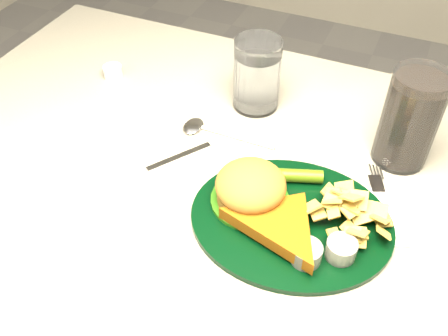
% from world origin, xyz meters
% --- Properties ---
extents(table, '(1.20, 0.80, 0.75)m').
position_xyz_m(table, '(0.00, 0.00, 0.38)').
color(table, '#9D9A8E').
rests_on(table, ground).
extents(dinner_plate, '(0.33, 0.29, 0.07)m').
position_xyz_m(dinner_plate, '(0.09, -0.05, 0.78)').
color(dinner_plate, black).
rests_on(dinner_plate, table).
extents(water_glass, '(0.09, 0.09, 0.13)m').
position_xyz_m(water_glass, '(-0.06, 0.20, 0.82)').
color(water_glass, white).
rests_on(water_glass, table).
extents(cola_glass, '(0.10, 0.10, 0.16)m').
position_xyz_m(cola_glass, '(0.21, 0.16, 0.83)').
color(cola_glass, black).
rests_on(cola_glass, table).
extents(fork_napkin, '(0.17, 0.19, 0.01)m').
position_xyz_m(fork_napkin, '(0.18, 0.01, 0.76)').
color(fork_napkin, white).
rests_on(fork_napkin, table).
extents(spoon, '(0.12, 0.15, 0.01)m').
position_xyz_m(spoon, '(-0.12, 0.01, 0.76)').
color(spoon, white).
rests_on(spoon, table).
extents(ramekin, '(0.05, 0.05, 0.02)m').
position_xyz_m(ramekin, '(-0.35, 0.17, 0.76)').
color(ramekin, white).
rests_on(ramekin, table).
extents(wrapped_straw, '(0.17, 0.06, 0.01)m').
position_xyz_m(wrapped_straw, '(-0.07, 0.09, 0.75)').
color(wrapped_straw, silver).
rests_on(wrapped_straw, table).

